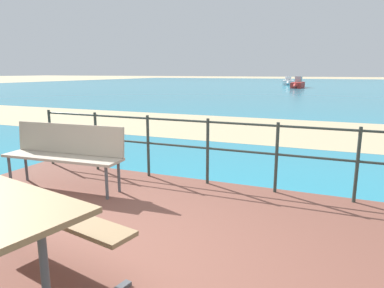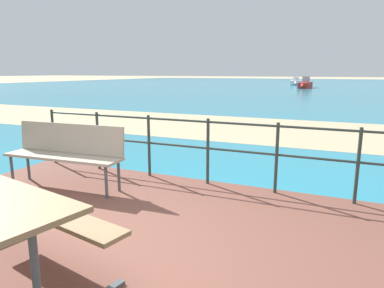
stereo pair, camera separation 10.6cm
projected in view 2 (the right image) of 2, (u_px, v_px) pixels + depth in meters
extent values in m
plane|color=tan|center=(101.00, 275.00, 2.90)|extent=(240.00, 240.00, 0.00)
cube|color=brown|center=(101.00, 272.00, 2.90)|extent=(6.40, 5.20, 0.06)
cube|color=teal|center=(329.00, 87.00, 38.74)|extent=(90.00, 90.00, 0.01)
cube|color=tan|center=(277.00, 130.00, 10.12)|extent=(54.02, 5.01, 0.01)
cube|color=#8C704C|center=(52.00, 213.00, 2.88)|extent=(1.61, 0.57, 0.04)
cylinder|color=#4C5156|center=(37.00, 282.00, 2.07)|extent=(0.06, 0.06, 0.75)
cube|color=tan|center=(63.00, 157.00, 4.81)|extent=(1.77, 0.51, 0.04)
cube|color=tan|center=(70.00, 138.00, 4.93)|extent=(1.75, 0.17, 0.42)
cylinder|color=#4C5156|center=(12.00, 170.00, 4.99)|extent=(0.04, 0.04, 0.45)
cylinder|color=#4C5156|center=(28.00, 165.00, 5.26)|extent=(0.04, 0.04, 0.45)
cylinder|color=#4C5156|center=(106.00, 182.00, 4.45)|extent=(0.04, 0.04, 0.45)
cylinder|color=#4C5156|center=(119.00, 175.00, 4.72)|extent=(0.04, 0.04, 0.45)
cylinder|color=#2D3833|center=(54.00, 136.00, 6.16)|extent=(0.04, 0.04, 0.96)
cylinder|color=#2D3833|center=(98.00, 141.00, 5.77)|extent=(0.04, 0.04, 0.96)
cylinder|color=#2D3833|center=(149.00, 146.00, 5.39)|extent=(0.04, 0.04, 0.96)
cylinder|color=#2D3833|center=(208.00, 152.00, 5.00)|extent=(0.04, 0.04, 0.96)
cylinder|color=#2D3833|center=(276.00, 158.00, 4.61)|extent=(0.04, 0.04, 0.96)
cylinder|color=#2D3833|center=(358.00, 166.00, 4.23)|extent=(0.04, 0.04, 0.96)
cylinder|color=#2D3833|center=(208.00, 122.00, 4.91)|extent=(5.90, 0.03, 0.03)
cylinder|color=#2D3833|center=(208.00, 148.00, 4.99)|extent=(5.90, 0.03, 0.03)
cube|color=silver|center=(296.00, 83.00, 43.93)|extent=(1.68, 3.08, 0.58)
cube|color=silver|center=(296.00, 78.00, 44.02)|extent=(0.83, 0.77, 0.50)
cone|color=silver|center=(296.00, 83.00, 42.31)|extent=(0.58, 0.56, 0.52)
cube|color=red|center=(305.00, 85.00, 36.25)|extent=(1.08, 4.27, 0.58)
cube|color=#A5A8AD|center=(306.00, 79.00, 36.42)|extent=(0.67, 0.98, 0.61)
cone|color=red|center=(302.00, 86.00, 34.14)|extent=(0.53, 0.51, 0.52)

